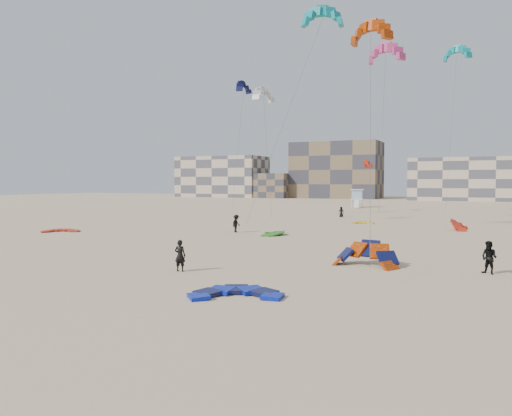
% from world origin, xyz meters
% --- Properties ---
extents(ground, '(320.00, 320.00, 0.00)m').
position_xyz_m(ground, '(0.00, 0.00, 0.00)').
color(ground, tan).
rests_on(ground, ground).
extents(kite_ground_blue, '(5.23, 5.32, 0.72)m').
position_xyz_m(kite_ground_blue, '(4.44, -3.94, 0.00)').
color(kite_ground_blue, '#0F2AC0').
rests_on(kite_ground_blue, ground).
extents(kite_ground_orange, '(4.74, 4.75, 4.12)m').
position_xyz_m(kite_ground_orange, '(7.95, 6.75, 0.00)').
color(kite_ground_orange, '#FF4B03').
rests_on(kite_ground_orange, ground).
extents(kite_ground_red, '(4.95, 4.98, 0.62)m').
position_xyz_m(kite_ground_red, '(-25.80, 14.56, 0.00)').
color(kite_ground_red, red).
rests_on(kite_ground_red, ground).
extents(kite_ground_green, '(4.54, 4.38, 1.25)m').
position_xyz_m(kite_ground_green, '(-4.55, 21.24, 0.00)').
color(kite_ground_green, '#217918').
rests_on(kite_ground_green, ground).
extents(kite_ground_red_far, '(3.49, 3.38, 3.40)m').
position_xyz_m(kite_ground_red_far, '(12.12, 34.04, 0.00)').
color(kite_ground_red_far, red).
rests_on(kite_ground_red_far, ground).
extents(kite_ground_yellow, '(3.00, 3.14, 0.75)m').
position_xyz_m(kite_ground_yellow, '(0.58, 38.24, 0.00)').
color(kite_ground_yellow, yellow).
rests_on(kite_ground_yellow, ground).
extents(kitesurfer_main, '(0.73, 0.54, 1.86)m').
position_xyz_m(kitesurfer_main, '(-1.46, 0.38, 0.93)').
color(kitesurfer_main, black).
rests_on(kitesurfer_main, ground).
extents(kitesurfer_b, '(1.15, 1.08, 1.88)m').
position_xyz_m(kitesurfer_b, '(14.95, 7.06, 0.94)').
color(kitesurfer_b, black).
rests_on(kitesurfer_b, ground).
extents(kitesurfer_c, '(0.80, 1.25, 1.84)m').
position_xyz_m(kitesurfer_c, '(-8.84, 21.89, 0.92)').
color(kitesurfer_c, black).
rests_on(kitesurfer_c, ground).
extents(kitesurfer_e, '(0.80, 0.54, 1.58)m').
position_xyz_m(kitesurfer_e, '(-4.88, 48.25, 0.79)').
color(kitesurfer_e, black).
rests_on(kitesurfer_e, ground).
extents(kite_fly_teal_a, '(9.78, 5.35, 21.94)m').
position_xyz_m(kite_fly_teal_a, '(-0.43, 24.37, 21.44)').
color(kite_fly_teal_a, '#12A291').
rests_on(kite_fly_teal_a, ground).
extents(kite_fly_orange, '(7.59, 25.63, 19.48)m').
position_xyz_m(kite_fly_orange, '(4.47, 23.76, 19.16)').
color(kite_fly_orange, '#FF4B03').
rests_on(kite_fly_orange, ground).
extents(kite_fly_grey, '(4.40, 4.91, 16.03)m').
position_xyz_m(kite_fly_grey, '(-10.68, 32.89, 15.86)').
color(kite_fly_grey, white).
rests_on(kite_fly_grey, ground).
extents(kite_fly_pink, '(5.01, 9.54, 21.67)m').
position_xyz_m(kite_fly_pink, '(2.67, 41.03, 21.37)').
color(kite_fly_pink, '#C93A6E').
rests_on(kite_fly_pink, ground).
extents(kite_fly_navy, '(4.45, 3.36, 19.28)m').
position_xyz_m(kite_fly_navy, '(-18.26, 42.64, 19.08)').
color(kite_fly_navy, '#0D1147').
rests_on(kite_fly_navy, ground).
extents(kite_fly_teal_b, '(5.01, 4.97, 24.33)m').
position_xyz_m(kite_fly_teal_b, '(10.21, 55.79, 23.99)').
color(kite_fly_teal_b, '#12A291').
rests_on(kite_fly_teal_b, ground).
extents(kite_fly_red, '(4.15, 5.44, 8.63)m').
position_xyz_m(kite_fly_red, '(-4.46, 63.93, 8.30)').
color(kite_fly_red, red).
rests_on(kite_fly_red, ground).
extents(lifeguard_tower_far, '(3.09, 5.36, 3.73)m').
position_xyz_m(lifeguard_tower_far, '(-9.54, 77.40, 1.85)').
color(lifeguard_tower_far, white).
rests_on(lifeguard_tower_far, ground).
extents(condo_west_a, '(30.00, 15.00, 14.00)m').
position_xyz_m(condo_west_a, '(-70.00, 130.00, 7.00)').
color(condo_west_a, '#C1AB8D').
rests_on(condo_west_a, ground).
extents(condo_west_b, '(28.00, 14.00, 18.00)m').
position_xyz_m(condo_west_b, '(-30.00, 134.00, 9.00)').
color(condo_west_b, brown).
rests_on(condo_west_b, ground).
extents(condo_mid, '(32.00, 16.00, 12.00)m').
position_xyz_m(condo_mid, '(10.00, 130.00, 6.00)').
color(condo_mid, '#C1AB8D').
rests_on(condo_mid, ground).
extents(condo_fill_left, '(12.00, 10.00, 8.00)m').
position_xyz_m(condo_fill_left, '(-50.00, 128.00, 4.00)').
color(condo_fill_left, brown).
rests_on(condo_fill_left, ground).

